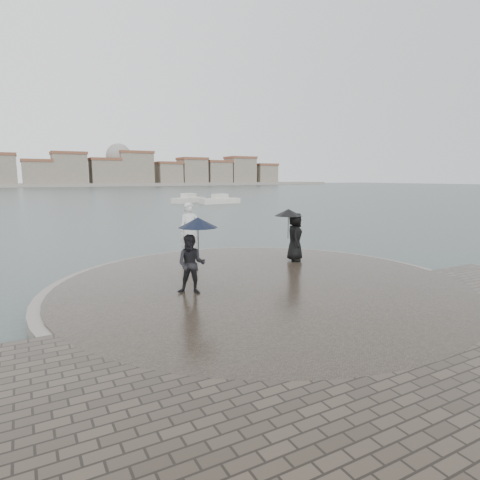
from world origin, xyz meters
TOP-DOWN VIEW (x-y plane):
  - ground at (0.00, 0.00)m, footprint 400.00×400.00m
  - kerb_ring at (0.00, 3.50)m, footprint 12.50×12.50m
  - quay_tip at (0.00, 3.50)m, footprint 11.90×11.90m
  - statue at (-0.50, 7.92)m, footprint 0.88×0.67m
  - visitor_left at (-2.20, 3.39)m, footprint 1.28×1.11m
  - visitor_right at (2.67, 5.54)m, footprint 1.27×1.16m
  - far_skyline at (-6.29, 160.71)m, footprint 260.00×20.00m
  - boats at (4.65, 40.58)m, footprint 40.28×15.09m

SIDE VIEW (x-z plane):
  - ground at x=0.00m, z-range 0.00..0.00m
  - kerb_ring at x=0.00m, z-range 0.00..0.32m
  - quay_tip at x=0.00m, z-range 0.00..0.36m
  - boats at x=4.65m, z-range -0.37..1.13m
  - statue at x=-0.50m, z-range 0.36..2.51m
  - visitor_right at x=2.67m, z-range 0.51..2.46m
  - visitor_left at x=-2.20m, z-range 0.47..2.51m
  - far_skyline at x=-6.29m, z-range -12.89..24.11m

